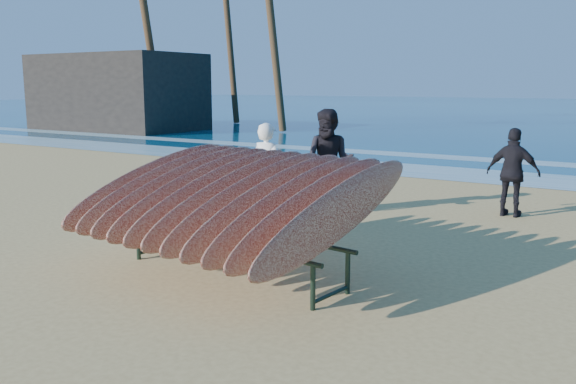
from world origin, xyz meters
name	(u,v)px	position (x,y,z in m)	size (l,w,h in m)	color
ground	(253,278)	(0.00, 0.00, 0.00)	(120.00, 120.00, 0.00)	tan
foam_near	(476,175)	(0.00, 10.00, 0.01)	(160.00, 160.00, 0.00)	white
foam_far	(507,161)	(0.00, 13.50, 0.01)	(160.00, 160.00, 0.00)	white
surfboard_rack	(233,198)	(-0.27, -0.04, 0.98)	(3.53, 3.32, 1.64)	#1C2C22
person_white	(267,172)	(-1.70, 2.83, 0.85)	(0.62, 0.40, 1.69)	white
person_dark_a	(329,162)	(-1.01, 3.82, 0.95)	(0.93, 0.72, 1.91)	black
person_dark_b	(513,173)	(1.88, 5.34, 0.79)	(0.93, 0.39, 1.59)	black
building	(117,92)	(-20.30, 16.52, 1.92)	(8.62, 4.79, 3.83)	#2D2823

